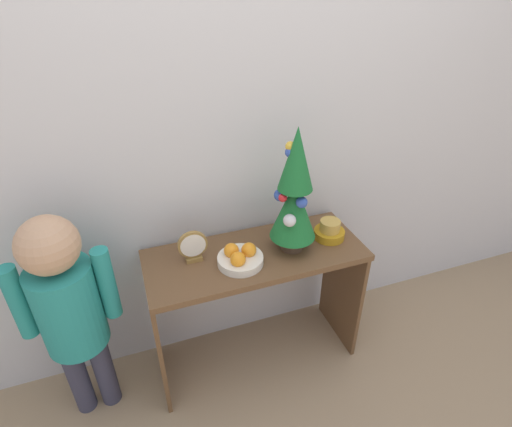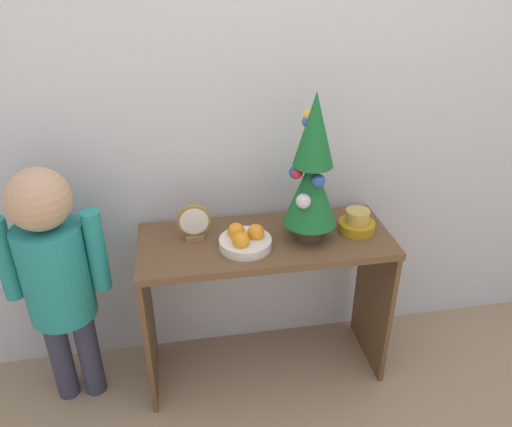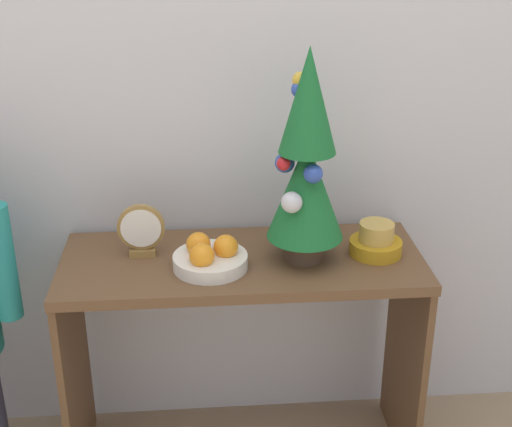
{
  "view_description": "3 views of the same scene",
  "coord_description": "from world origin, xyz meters",
  "px_view_note": "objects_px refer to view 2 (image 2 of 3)",
  "views": [
    {
      "loc": [
        -0.49,
        -1.17,
        1.8
      ],
      "look_at": [
        -0.0,
        0.19,
        0.91
      ],
      "focal_mm": 28.0,
      "sensor_mm": 36.0,
      "label": 1
    },
    {
      "loc": [
        -0.32,
        -1.46,
        1.73
      ],
      "look_at": [
        -0.04,
        0.2,
        0.81
      ],
      "focal_mm": 35.0,
      "sensor_mm": 36.0,
      "label": 2
    },
    {
      "loc": [
        -0.1,
        -1.56,
        1.6
      ],
      "look_at": [
        0.04,
        0.19,
        0.83
      ],
      "focal_mm": 50.0,
      "sensor_mm": 36.0,
      "label": 3
    }
  ],
  "objects_px": {
    "mini_tree": "(312,172)",
    "desk_clock": "(194,223)",
    "fruit_bowl": "(245,240)",
    "singing_bowl": "(357,223)",
    "child_figure": "(55,267)"
  },
  "relations": [
    {
      "from": "fruit_bowl",
      "to": "mini_tree",
      "type": "bearing_deg",
      "value": 6.13
    },
    {
      "from": "mini_tree",
      "to": "desk_clock",
      "type": "xyz_separation_m",
      "value": [
        -0.45,
        0.06,
        -0.21
      ]
    },
    {
      "from": "singing_bowl",
      "to": "desk_clock",
      "type": "xyz_separation_m",
      "value": [
        -0.65,
        0.04,
        0.04
      ]
    },
    {
      "from": "desk_clock",
      "to": "child_figure",
      "type": "xyz_separation_m",
      "value": [
        -0.53,
        -0.05,
        -0.11
      ]
    },
    {
      "from": "child_figure",
      "to": "mini_tree",
      "type": "bearing_deg",
      "value": -0.55
    },
    {
      "from": "singing_bowl",
      "to": "child_figure",
      "type": "xyz_separation_m",
      "value": [
        -1.18,
        -0.01,
        -0.07
      ]
    },
    {
      "from": "fruit_bowl",
      "to": "child_figure",
      "type": "height_order",
      "value": "child_figure"
    },
    {
      "from": "mini_tree",
      "to": "desk_clock",
      "type": "bearing_deg",
      "value": 171.96
    },
    {
      "from": "fruit_bowl",
      "to": "singing_bowl",
      "type": "bearing_deg",
      "value": 5.66
    },
    {
      "from": "fruit_bowl",
      "to": "desk_clock",
      "type": "bearing_deg",
      "value": 154.01
    },
    {
      "from": "mini_tree",
      "to": "desk_clock",
      "type": "distance_m",
      "value": 0.5
    },
    {
      "from": "fruit_bowl",
      "to": "singing_bowl",
      "type": "relative_size",
      "value": 1.38
    },
    {
      "from": "singing_bowl",
      "to": "desk_clock",
      "type": "height_order",
      "value": "desk_clock"
    },
    {
      "from": "fruit_bowl",
      "to": "desk_clock",
      "type": "height_order",
      "value": "desk_clock"
    },
    {
      "from": "mini_tree",
      "to": "singing_bowl",
      "type": "height_order",
      "value": "mini_tree"
    }
  ]
}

